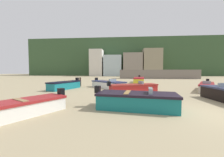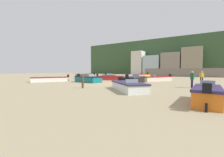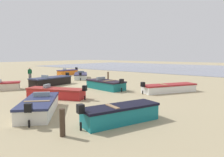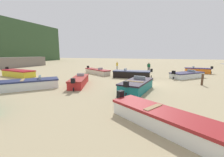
{
  "view_description": "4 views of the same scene",
  "coord_description": "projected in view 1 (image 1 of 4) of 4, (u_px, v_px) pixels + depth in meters",
  "views": [
    {
      "loc": [
        -3.86,
        -6.88,
        2.03
      ],
      "look_at": [
        -5.48,
        11.41,
        1.01
      ],
      "focal_mm": 22.32,
      "sensor_mm": 36.0,
      "label": 1
    },
    {
      "loc": [
        10.92,
        -15.24,
        1.67
      ],
      "look_at": [
        -1.69,
        4.56,
        0.41
      ],
      "focal_mm": 23.64,
      "sensor_mm": 36.0,
      "label": 2
    },
    {
      "loc": [
        -16.37,
        15.99,
        3.35
      ],
      "look_at": [
        -4.55,
        1.23,
        1.19
      ],
      "focal_mm": 33.65,
      "sensor_mm": 36.0,
      "label": 3
    },
    {
      "loc": [
        -14.47,
        -1.51,
        3.0
      ],
      "look_at": [
        -3.13,
        2.76,
        0.88
      ],
      "focal_mm": 22.45,
      "sensor_mm": 36.0,
      "label": 4
    }
  ],
  "objects": [
    {
      "name": "boat_teal_1",
      "position": [
        136.0,
        100.0,
        7.43
      ],
      "size": [
        4.5,
        2.32,
        1.18
      ],
      "rotation": [
        0.0,
        0.0,
        4.57
      ],
      "color": "#156C6F",
      "rests_on": "ground"
    },
    {
      "name": "townhouse_right",
      "position": [
        152.0,
        63.0,
        52.81
      ],
      "size": [
        6.72,
        6.6,
        10.15
      ],
      "primitive_type": "cube",
      "color": "gray",
      "rests_on": "ground"
    },
    {
      "name": "boat_white_4",
      "position": [
        4.0,
        111.0,
        5.69
      ],
      "size": [
        3.72,
        5.14,
        1.04
      ],
      "rotation": [
        0.0,
        0.0,
        2.62
      ],
      "color": "white",
      "rests_on": "ground"
    },
    {
      "name": "harbor_pier",
      "position": [
        158.0,
        74.0,
        35.95
      ],
      "size": [
        19.85,
        2.4,
        2.3
      ],
      "primitive_type": "cube",
      "color": "slate",
      "rests_on": "ground"
    },
    {
      "name": "ground_plane",
      "position": [
        206.0,
        113.0,
        6.61
      ],
      "size": [
        160.0,
        160.0,
        0.0
      ],
      "primitive_type": "plane",
      "color": "tan"
    },
    {
      "name": "boat_red_8",
      "position": [
        133.0,
        88.0,
        13.06
      ],
      "size": [
        4.79,
        2.91,
        1.09
      ],
      "rotation": [
        0.0,
        0.0,
        5.1
      ],
      "color": "red",
      "rests_on": "ground"
    },
    {
      "name": "mooring_post_mid_beach",
      "position": [
        80.0,
        82.0,
        18.14
      ],
      "size": [
        0.23,
        0.23,
        1.16
      ],
      "primitive_type": "cylinder",
      "color": "#403125",
      "rests_on": "ground"
    },
    {
      "name": "townhouse_left",
      "position": [
        113.0,
        66.0,
        53.42
      ],
      "size": [
        6.68,
        5.1,
        7.89
      ],
      "primitive_type": "cube",
      "color": "#AABEC3",
      "rests_on": "ground"
    },
    {
      "name": "boat_teal_7",
      "position": [
        65.0,
        85.0,
        15.32
      ],
      "size": [
        2.55,
        4.3,
        1.19
      ],
      "rotation": [
        0.0,
        0.0,
        2.8
      ],
      "color": "#15717C",
      "rests_on": "ground"
    },
    {
      "name": "boat_yellow_2",
      "position": [
        139.0,
        80.0,
        23.59
      ],
      "size": [
        2.3,
        5.61,
        1.21
      ],
      "rotation": [
        0.0,
        0.0,
        3.01
      ],
      "color": "gold",
      "rests_on": "ground"
    },
    {
      "name": "boat_white_6",
      "position": [
        108.0,
        84.0,
        16.47
      ],
      "size": [
        4.47,
        4.35,
        1.13
      ],
      "rotation": [
        0.0,
        0.0,
        3.96
      ],
      "color": "white",
      "rests_on": "ground"
    },
    {
      "name": "headland_hill",
      "position": [
        132.0,
        60.0,
        71.82
      ],
      "size": [
        90.0,
        32.0,
        15.63
      ],
      "primitive_type": "cube",
      "color": "#355231",
      "rests_on": "ground"
    },
    {
      "name": "boat_cream_5",
      "position": [
        207.0,
        87.0,
        14.24
      ],
      "size": [
        3.72,
        5.15,
        1.08
      ],
      "rotation": [
        0.0,
        0.0,
        2.61
      ],
      "color": "beige",
      "rests_on": "ground"
    },
    {
      "name": "townhouse_far_left",
      "position": [
        97.0,
        63.0,
        54.04
      ],
      "size": [
        4.86,
        5.36,
        10.14
      ],
      "primitive_type": "cube",
      "color": "silver",
      "rests_on": "ground"
    },
    {
      "name": "townhouse_centre",
      "position": [
        132.0,
        65.0,
        53.66
      ],
      "size": [
        7.04,
        6.95,
        8.64
      ],
      "primitive_type": "cube",
      "color": "gray",
      "rests_on": "ground"
    }
  ]
}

